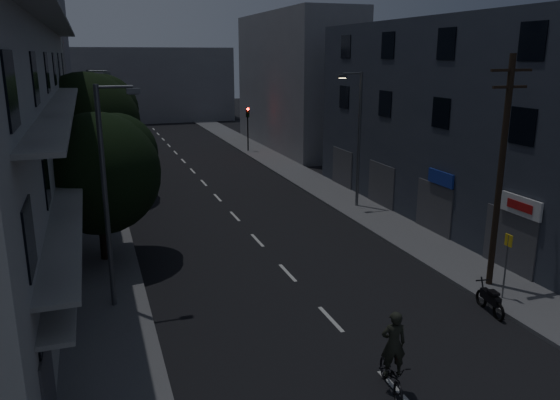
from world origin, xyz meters
TOP-DOWN VIEW (x-y plane):
  - ground at (0.00, 25.00)m, footprint 160.00×160.00m
  - sidewalk_left at (-7.50, 25.00)m, footprint 3.00×90.00m
  - sidewalk_right at (7.50, 25.00)m, footprint 3.00×90.00m
  - lane_markings at (0.00, 31.25)m, footprint 0.15×60.50m
  - building_right at (11.99, 14.00)m, footprint 6.19×28.00m
  - building_far_left at (-12.00, 48.00)m, footprint 6.00×20.00m
  - building_far_right at (12.00, 42.00)m, footprint 6.00×20.00m
  - building_far_end at (0.00, 70.00)m, footprint 24.00×8.00m
  - tree_near at (-7.27, 15.07)m, footprint 5.36×5.36m
  - tree_mid at (-7.61, 26.30)m, footprint 6.48×6.48m
  - tree_far at (-7.18, 36.13)m, footprint 5.16×5.16m
  - traffic_signal_far_right at (6.65, 40.41)m, footprint 0.28×0.37m
  - traffic_signal_far_left at (-6.30, 38.62)m, footprint 0.28×0.37m
  - street_lamp_left_near at (-7.10, 9.94)m, footprint 1.51×0.25m
  - street_lamp_right at (7.41, 19.34)m, footprint 1.51×0.25m
  - street_lamp_left_far at (-7.27, 28.80)m, footprint 1.51×0.25m
  - utility_pole at (7.19, 6.94)m, footprint 1.80×0.24m
  - bus_stop_sign at (6.77, 5.69)m, footprint 0.06×0.35m
  - motorcycle at (5.68, 5.09)m, footprint 0.55×1.81m
  - cyclist at (-0.18, 2.04)m, footprint 1.06×2.01m

SIDE VIEW (x-z plane):
  - ground at x=0.00m, z-range 0.00..0.00m
  - lane_markings at x=0.00m, z-range 0.00..0.01m
  - sidewalk_left at x=-7.50m, z-range 0.00..0.15m
  - sidewalk_right at x=7.50m, z-range 0.00..0.15m
  - motorcycle at x=5.68m, z-range -0.12..1.04m
  - cyclist at x=-0.18m, z-range -0.40..2.03m
  - bus_stop_sign at x=6.77m, z-range 0.63..3.15m
  - traffic_signal_far_right at x=6.65m, z-range 1.05..5.15m
  - traffic_signal_far_left at x=-6.30m, z-range 1.05..5.15m
  - tree_far at x=-7.18m, z-range 0.96..7.33m
  - tree_near at x=-7.27m, z-range 0.98..7.58m
  - street_lamp_left_near at x=-7.10m, z-range 0.60..8.60m
  - street_lamp_right at x=7.41m, z-range 0.60..8.60m
  - street_lamp_left_far at x=-7.27m, z-range 0.60..8.60m
  - utility_pole at x=7.19m, z-range 0.37..9.37m
  - building_far_end at x=0.00m, z-range 0.00..10.00m
  - tree_mid at x=-7.61m, z-range 1.15..9.11m
  - building_right at x=11.99m, z-range 0.00..11.00m
  - building_far_right at x=12.00m, z-range 0.00..13.00m
  - building_far_left at x=-12.00m, z-range 0.00..16.00m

